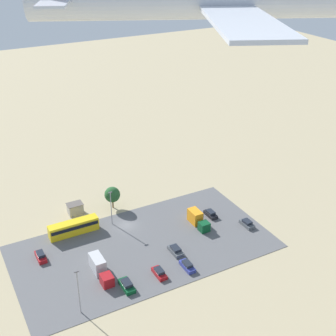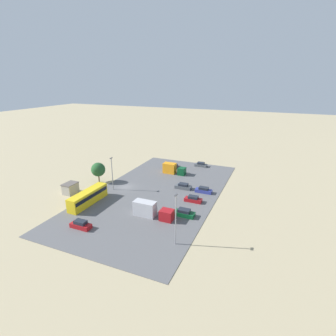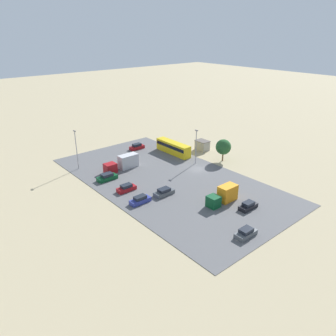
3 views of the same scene
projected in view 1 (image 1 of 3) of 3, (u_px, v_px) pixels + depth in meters
ground_plane at (126, 226)px, 112.94m from camera, size 400.00×400.00×0.00m
parking_lot_surface at (144, 247)px, 105.41m from camera, size 57.51×30.67×0.08m
shed_building at (75, 209)px, 117.17m from camera, size 3.85×2.88×2.78m
bus at (74, 227)px, 109.16m from camera, size 11.70×2.57×3.24m
parked_car_0 at (127, 285)px, 93.06m from camera, size 2.00×4.65×1.59m
parked_car_1 at (247, 224)px, 112.48m from camera, size 1.89×4.08×1.47m
parked_car_2 at (159, 273)px, 96.49m from camera, size 1.75×4.19×1.47m
parked_car_3 at (187, 266)px, 98.44m from camera, size 1.70×4.38×1.52m
parked_car_4 at (211, 214)px, 116.29m from camera, size 1.78×4.06×1.43m
parked_car_5 at (176, 250)px, 103.17m from camera, size 1.98×4.40×1.45m
parked_car_6 at (41, 256)px, 101.24m from camera, size 1.74×4.35×1.62m
parked_truck_0 at (198, 219)px, 112.56m from camera, size 2.32×7.14×3.24m
parked_truck_1 at (100, 268)px, 96.41m from camera, size 2.31×8.96×3.29m
tree_near_shed at (112, 195)px, 118.49m from camera, size 4.00×4.00×5.84m
light_pole_lot_centre at (79, 291)px, 84.96m from camera, size 0.90×0.28×9.79m
light_pole_lot_edge at (111, 207)px, 111.20m from camera, size 0.90×0.28×8.94m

